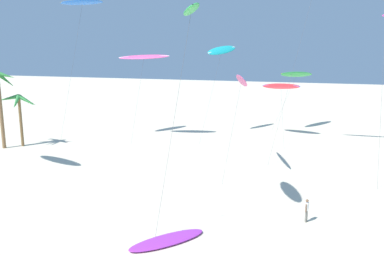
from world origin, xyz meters
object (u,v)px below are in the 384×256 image
object	(u,v)px
flying_kite_0	(297,74)
flying_kite_10	(191,10)
flying_kite_6	(222,50)
flying_kite_2	(281,86)
grounded_kite_0	(167,240)
person_near_right	(307,210)
palm_tree_1	(19,104)
flying_kite_7	(242,81)
flying_kite_3	(82,2)
flying_kite_5	(144,57)

from	to	relation	value
flying_kite_0	flying_kite_10	world-z (taller)	flying_kite_10
flying_kite_6	flying_kite_2	bearing A→B (deg)	2.90
flying_kite_0	grounded_kite_0	distance (m)	41.28
person_near_right	palm_tree_1	bearing A→B (deg)	161.68
flying_kite_6	flying_kite_7	distance (m)	18.74
flying_kite_2	person_near_right	bearing A→B (deg)	-80.10
flying_kite_7	flying_kite_10	world-z (taller)	flying_kite_10
flying_kite_3	flying_kite_6	bearing A→B (deg)	32.85
flying_kite_5	person_near_right	bearing A→B (deg)	-42.72
flying_kite_3	flying_kite_5	world-z (taller)	flying_kite_3
palm_tree_1	grounded_kite_0	world-z (taller)	palm_tree_1
flying_kite_3	grounded_kite_0	bearing A→B (deg)	-48.04
flying_kite_3	flying_kite_7	xyz separation A→B (m)	(22.11, -7.22, -8.85)
flying_kite_10	palm_tree_1	bearing A→B (deg)	152.18
palm_tree_1	flying_kite_7	size ratio (longest dim) A/B	0.66
flying_kite_7	palm_tree_1	bearing A→B (deg)	176.73
palm_tree_1	flying_kite_5	bearing A→B (deg)	33.72
flying_kite_2	grounded_kite_0	xyz separation A→B (m)	(-3.36, -33.65, -6.98)
flying_kite_3	grounded_kite_0	world-z (taller)	flying_kite_3
flying_kite_3	person_near_right	xyz separation A→B (m)	(28.96, -17.24, -16.99)
palm_tree_1	flying_kite_5	size ratio (longest dim) A/B	0.57
flying_kite_2	flying_kite_5	distance (m)	19.17
flying_kite_0	flying_kite_2	size ratio (longest dim) A/B	1.09
flying_kite_3	flying_kite_6	world-z (taller)	flying_kite_3
flying_kite_2	flying_kite_3	bearing A→B (deg)	-156.31
flying_kite_0	flying_kite_3	bearing A→B (deg)	-146.55
palm_tree_1	flying_kite_0	world-z (taller)	flying_kite_0
flying_kite_0	flying_kite_2	world-z (taller)	flying_kite_0
flying_kite_6	flying_kite_10	distance (m)	30.91
flying_kite_3	flying_kite_7	world-z (taller)	flying_kite_3
palm_tree_1	person_near_right	xyz separation A→B (m)	(35.14, -11.64, -4.46)
flying_kite_3	flying_kite_5	bearing A→B (deg)	24.34
flying_kite_0	flying_kite_2	xyz separation A→B (m)	(-1.71, -6.48, -1.30)
flying_kite_3	flying_kite_6	distance (m)	19.63
flying_kite_5	flying_kite_6	size ratio (longest dim) A/B	0.89
flying_kite_6	flying_kite_3	bearing A→B (deg)	-147.15
palm_tree_1	flying_kite_3	distance (m)	15.06
flying_kite_6	grounded_kite_0	xyz separation A→B (m)	(5.02, -33.22, -11.87)
flying_kite_0	flying_kite_2	bearing A→B (deg)	-104.80
flying_kite_10	person_near_right	size ratio (longest dim) A/B	8.78
flying_kite_5	flying_kite_0	bearing A→B (deg)	36.38
flying_kite_2	flying_kite_5	world-z (taller)	flying_kite_5
flying_kite_0	grounded_kite_0	xyz separation A→B (m)	(-5.07, -40.12, -8.28)
flying_kite_2	flying_kite_5	size ratio (longest dim) A/B	0.72
palm_tree_1	flying_kite_7	xyz separation A→B (m)	(28.28, -1.62, 3.69)
flying_kite_5	flying_kite_6	world-z (taller)	flying_kite_6
person_near_right	grounded_kite_0	bearing A→B (deg)	-144.67
flying_kite_0	person_near_right	world-z (taller)	flying_kite_0
flying_kite_6	grounded_kite_0	distance (m)	35.63
flying_kite_10	grounded_kite_0	distance (m)	14.59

